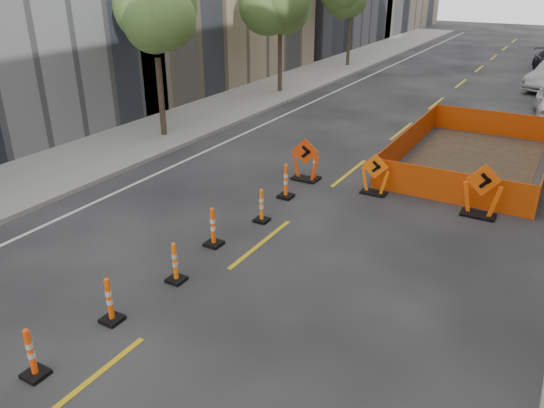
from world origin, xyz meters
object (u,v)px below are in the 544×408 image
Objects in this scene: chevron_sign_right at (482,190)px; channelizer_7 at (315,166)px; chevron_sign_left at (305,159)px; channelizer_4 at (213,227)px; channelizer_1 at (31,353)px; channelizer_3 at (175,262)px; channelizer_5 at (262,205)px; channelizer_6 at (286,181)px; chevron_sign_center at (375,174)px; channelizer_2 at (109,300)px.

channelizer_7 is at bearing 155.39° from chevron_sign_right.
channelizer_4 is at bearing -111.46° from chevron_sign_left.
channelizer_4 is 0.66× the size of chevron_sign_right.
channelizer_1 reaches higher than channelizer_7.
chevron_sign_right is at bearing 62.95° from channelizer_1.
channelizer_4 is (-0.27, 1.84, 0.04)m from channelizer_3.
chevron_sign_right reaches higher than channelizer_5.
channelizer_6 reaches higher than channelizer_1.
chevron_sign_left reaches higher than channelizer_5.
channelizer_7 is 2.19m from chevron_sign_center.
channelizer_6 is (-0.22, 1.84, 0.06)m from channelizer_5.
channelizer_5 is 0.89× the size of channelizer_6.
channelizer_3 is 1.86m from channelizer_4.
channelizer_4 is 7.71m from chevron_sign_right.
channelizer_4 is 1.07× the size of channelizer_5.
chevron_sign_center is at bearing 65.72° from channelizer_4.
channelizer_7 is at bearing 160.14° from chevron_sign_center.
channelizer_1 is 7.36m from channelizer_5.
chevron_sign_center is 3.21m from chevron_sign_right.
channelizer_1 reaches higher than channelizer_5.
chevron_sign_left reaches higher than chevron_sign_center.
channelizer_7 is at bearing 90.32° from channelizer_3.
chevron_sign_center is (2.18, -0.18, 0.18)m from channelizer_7.
chevron_sign_center reaches higher than channelizer_3.
channelizer_3 is 7.16m from chevron_sign_left.
channelizer_1 is at bearing -117.19° from chevron_sign_center.
channelizer_1 is at bearing -139.19° from chevron_sign_right.
channelizer_2 is at bearing -92.61° from channelizer_5.
channelizer_3 is 0.89× the size of channelizer_6.
channelizer_7 is at bearing 89.20° from channelizer_2.
channelizer_6 is 5.72m from chevron_sign_right.
channelizer_1 is at bearing -111.05° from chevron_sign_left.
channelizer_4 is at bearing 91.08° from channelizer_1.
channelizer_2 is (-0.00, 1.84, 0.00)m from channelizer_1.
chevron_sign_right is at bearing 16.30° from channelizer_6.
chevron_sign_center is at bearing 156.88° from chevron_sign_right.
channelizer_4 is at bearing 98.30° from channelizer_3.
channelizer_2 reaches higher than channelizer_1.
chevron_sign_center reaches higher than channelizer_6.
chevron_sign_left is at bearing 92.35° from channelizer_3.
channelizer_2 is 1.85m from channelizer_3.
channelizer_3 is (0.17, 1.84, -0.01)m from channelizer_2.
channelizer_6 is 0.76× the size of chevron_sign_left.
channelizer_4 is at bearing -92.36° from channelizer_7.
chevron_sign_right reaches higher than channelizer_1.
chevron_sign_center reaches higher than channelizer_7.
channelizer_1 is 11.03m from channelizer_7.
channelizer_1 is 0.76× the size of chevron_sign_center.
chevron_sign_left is (-0.38, 3.47, 0.24)m from channelizer_5.
channelizer_3 is 0.93× the size of channelizer_4.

